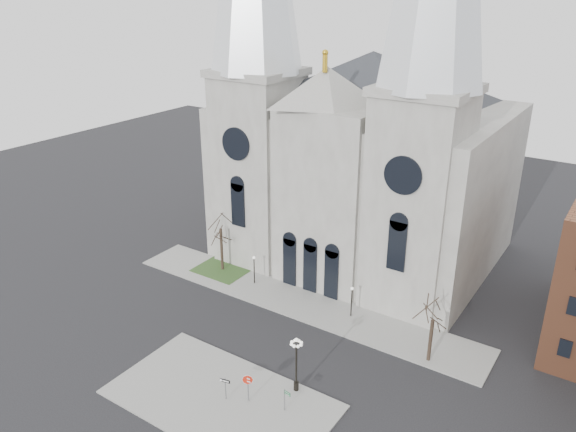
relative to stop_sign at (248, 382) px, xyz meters
The scene contains 13 objects.
ground 6.67m from the stop_sign, 141.46° to the left, with size 160.00×160.00×0.00m, color black.
sidewalk_near 2.92m from the stop_sign, 152.90° to the right, with size 18.00×10.00×0.14m, color gray.
sidewalk_far 15.90m from the stop_sign, 108.44° to the left, with size 40.00×6.00×0.14m, color gray.
grass_patch 22.68m from the stop_sign, 135.03° to the left, with size 6.00×5.00×0.18m, color #2A461E.
cathedral 31.92m from the stop_sign, 100.54° to the left, with size 33.00×26.66×54.00m.
tree_left 22.90m from the stop_sign, 135.03° to the left, with size 3.20×3.20×7.50m.
tree_right 16.58m from the stop_sign, 52.37° to the left, with size 3.20×3.20×6.00m.
ped_lamp_left 18.99m from the stop_sign, 125.39° to the left, with size 0.32×0.32×3.26m.
ped_lamp_right 15.52m from the stop_sign, 86.29° to the left, with size 0.32×0.32×3.26m.
stop_sign is the anchor object (origin of this frame).
globe_lamp 4.25m from the stop_sign, 52.49° to the left, with size 1.17×1.17×5.01m.
one_way_sign 1.87m from the stop_sign, 153.32° to the right, with size 0.88×0.22×2.02m.
street_name_sign 3.20m from the stop_sign, 12.79° to the left, with size 0.65×0.13×2.02m.
Camera 1 is at (27.32, -31.79, 30.88)m, focal length 35.00 mm.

